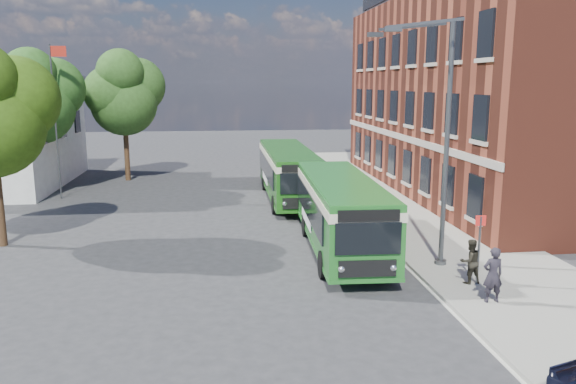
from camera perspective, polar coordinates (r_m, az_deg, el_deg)
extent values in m
plane|color=#2A2B2D|center=(22.63, 0.86, -6.56)|extent=(120.00, 120.00, 0.00)
cube|color=gray|center=(31.72, 11.52, -1.48)|extent=(6.00, 48.00, 0.15)
cube|color=beige|center=(30.92, 6.14, -1.78)|extent=(0.12, 48.00, 0.01)
cube|color=maroon|center=(37.41, 20.29, 9.10)|extent=(12.00, 26.00, 12.00)
cube|color=#B8AC9B|center=(35.24, 11.20, 5.58)|extent=(0.12, 26.00, 0.35)
cylinder|color=#3E4144|center=(35.76, -22.54, 6.47)|extent=(0.10, 0.10, 9.00)
cube|color=#A51E12|center=(35.61, -22.33, 13.09)|extent=(0.90, 0.02, 0.60)
cylinder|color=#3E4144|center=(22.04, 15.21, -7.04)|extent=(0.44, 0.44, 0.30)
cylinder|color=#3E4144|center=(21.12, 15.80, 4.26)|extent=(0.18, 0.18, 9.00)
cube|color=#3E4144|center=(20.07, 13.76, 16.33)|extent=(2.58, 0.46, 0.37)
cube|color=#3E4144|center=(21.20, 12.59, 16.09)|extent=(2.58, 0.46, 0.37)
cube|color=#3E4144|center=(19.21, 10.65, 15.96)|extent=(0.55, 0.22, 0.16)
cube|color=#3E4144|center=(21.27, 8.86, 15.52)|extent=(0.55, 0.22, 0.16)
cylinder|color=#3E4144|center=(19.96, 18.79, -5.84)|extent=(0.08, 0.08, 2.50)
cube|color=red|center=(19.68, 18.99, -2.77)|extent=(0.35, 0.04, 0.35)
cube|color=#1F6321|center=(23.07, 5.35, -1.69)|extent=(2.89, 10.28, 2.45)
cube|color=#1F6321|center=(23.38, 5.30, -4.74)|extent=(2.93, 10.32, 0.14)
cube|color=black|center=(23.15, 2.11, -1.29)|extent=(0.40, 8.39, 1.10)
cube|color=black|center=(23.58, 8.30, -1.17)|extent=(0.40, 8.39, 1.10)
cube|color=beige|center=(22.90, 5.39, 0.32)|extent=(2.95, 10.34, 0.32)
cube|color=#1F6321|center=(22.84, 5.41, 1.21)|extent=(2.79, 10.17, 0.12)
cube|color=black|center=(18.16, 8.15, -4.71)|extent=(2.15, 0.16, 1.05)
cube|color=black|center=(17.96, 8.22, -2.42)|extent=(2.00, 0.16, 0.38)
cube|color=black|center=(18.44, 8.07, -7.71)|extent=(1.90, 0.15, 0.55)
sphere|color=silver|center=(18.30, 5.43, -7.80)|extent=(0.26, 0.26, 0.26)
sphere|color=silver|center=(18.66, 10.62, -7.57)|extent=(0.26, 0.26, 0.26)
cube|color=black|center=(27.99, 3.56, 1.07)|extent=(2.00, 0.16, 0.90)
cube|color=white|center=(24.00, 1.88, -2.68)|extent=(0.16, 3.20, 0.45)
cylinder|color=black|center=(20.10, 3.60, -7.38)|extent=(0.32, 1.01, 1.00)
cylinder|color=black|center=(20.55, 10.12, -7.11)|extent=(0.32, 1.01, 1.00)
cylinder|color=black|center=(25.41, 1.81, -3.40)|extent=(0.32, 1.01, 1.00)
cylinder|color=black|center=(25.77, 6.99, -3.28)|extent=(0.32, 1.01, 1.00)
cube|color=#1A5114|center=(33.30, -0.01, 2.31)|extent=(2.50, 11.34, 2.45)
cube|color=#1A5114|center=(33.51, -0.01, 0.15)|extent=(2.54, 11.38, 0.14)
cube|color=black|center=(33.45, -2.25, 2.56)|extent=(0.08, 9.54, 1.10)
cube|color=black|center=(33.74, 2.09, 2.63)|extent=(0.08, 9.54, 1.10)
cube|color=beige|center=(33.18, -0.01, 3.72)|extent=(2.56, 11.40, 0.32)
cube|color=#1A5114|center=(33.14, -0.01, 4.33)|extent=(2.40, 11.24, 0.12)
cube|color=black|center=(27.69, 1.39, 0.88)|extent=(2.15, 0.08, 1.05)
cube|color=black|center=(27.56, 1.40, 2.41)|extent=(2.00, 0.08, 0.38)
cube|color=black|center=(27.88, 1.39, -1.15)|extent=(1.90, 0.08, 0.55)
sphere|color=silver|center=(27.79, -0.35, -1.19)|extent=(0.26, 0.26, 0.26)
sphere|color=silver|center=(28.03, 3.10, -1.10)|extent=(0.26, 0.26, 0.26)
cube|color=black|center=(38.88, -1.01, 3.91)|extent=(2.00, 0.08, 0.90)
cube|color=white|center=(34.25, -2.35, 1.49)|extent=(0.04, 3.20, 0.45)
cylinder|color=black|center=(29.62, -1.37, -1.31)|extent=(0.28, 1.00, 1.00)
cylinder|color=black|center=(29.93, 3.10, -1.19)|extent=(0.28, 1.00, 1.00)
cylinder|color=black|center=(36.21, -2.38, 0.97)|extent=(0.28, 1.00, 1.00)
cylinder|color=black|center=(36.46, 1.28, 1.05)|extent=(0.28, 1.00, 1.00)
imported|color=black|center=(18.56, 20.09, -7.91)|extent=(0.65, 0.44, 1.76)
imported|color=black|center=(20.05, 18.02, -6.71)|extent=(0.82, 0.68, 1.54)
sphere|color=#29460D|center=(26.45, -25.94, 8.48)|extent=(3.62, 3.62, 3.62)
cylinder|color=#362313|center=(38.11, -23.71, 2.67)|extent=(0.36, 0.36, 3.80)
sphere|color=#234A19|center=(37.81, -24.12, 7.85)|extent=(4.49, 4.49, 4.49)
sphere|color=#234A19|center=(38.20, -22.70, 9.67)|extent=(3.80, 3.80, 3.80)
sphere|color=#234A19|center=(37.45, -25.62, 8.77)|extent=(3.45, 3.45, 3.45)
sphere|color=#234A19|center=(36.96, -24.76, 10.84)|extent=(3.11, 3.11, 3.11)
cylinder|color=#362313|center=(41.32, -16.06, 3.83)|extent=(0.36, 0.36, 3.88)
sphere|color=#244618|center=(41.05, -16.33, 8.72)|extent=(4.59, 4.59, 4.59)
sphere|color=#244618|center=(41.59, -15.04, 10.39)|extent=(3.88, 3.88, 3.88)
sphere|color=#244618|center=(40.56, -17.64, 9.62)|extent=(3.53, 3.53, 3.53)
sphere|color=#244618|center=(40.16, -16.69, 11.55)|extent=(3.18, 3.18, 3.18)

